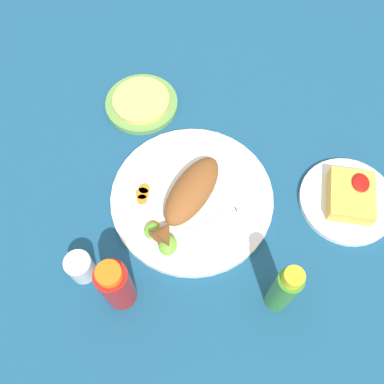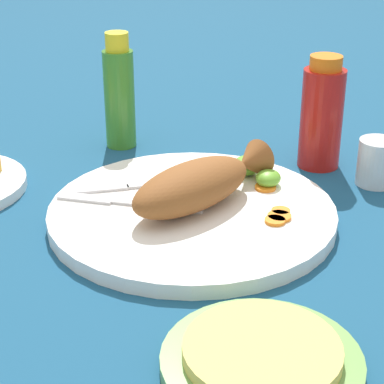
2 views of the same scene
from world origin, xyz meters
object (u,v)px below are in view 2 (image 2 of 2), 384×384
object	(u,v)px
hot_sauce_bottle_red	(322,115)
hot_sauce_bottle_green	(119,94)
main_plate	(192,213)
fork_near	(119,202)
fork_far	(134,186)
salt_cup	(376,165)
fried_fish	(199,183)
tortilla_plate	(261,363)

from	to	relation	value
hot_sauce_bottle_red	hot_sauce_bottle_green	xyz separation A→B (m)	(0.04, -0.30, 0.01)
main_plate	fork_near	world-z (taller)	fork_near
hot_sauce_bottle_red	fork_near	bearing A→B (deg)	-36.79
fork_far	hot_sauce_bottle_green	xyz separation A→B (m)	(-0.17, -0.11, 0.06)
fork_near	salt_cup	world-z (taller)	salt_cup
fork_near	main_plate	bearing A→B (deg)	-172.71
fried_fish	tortilla_plate	bearing A→B (deg)	54.59
fried_fish	hot_sauce_bottle_green	bearing A→B (deg)	-109.52
fried_fish	fork_far	world-z (taller)	fried_fish
fried_fish	salt_cup	distance (m)	0.26
fork_near	fried_fish	bearing A→B (deg)	-167.13
fork_near	hot_sauce_bottle_red	bearing A→B (deg)	-135.83
main_plate	fork_near	xyz separation A→B (m)	(0.03, -0.09, 0.01)
fried_fish	hot_sauce_bottle_green	distance (m)	0.27
tortilla_plate	fried_fish	bearing A→B (deg)	-147.27
fork_far	hot_sauce_bottle_green	size ratio (longest dim) A/B	0.90
main_plate	fork_far	size ratio (longest dim) A/B	2.22
fork_near	tortilla_plate	distance (m)	0.33
hot_sauce_bottle_red	main_plate	bearing A→B (deg)	-24.31
salt_cup	hot_sauce_bottle_green	bearing A→B (deg)	-89.23
main_plate	hot_sauce_bottle_green	distance (m)	0.28
main_plate	salt_cup	distance (m)	0.27
fried_fish	fork_near	xyz separation A→B (m)	(0.04, -0.09, -0.03)
salt_cup	fried_fish	bearing A→B (deg)	-45.34
salt_cup	fork_near	bearing A→B (deg)	-51.51
hot_sauce_bottle_red	tortilla_plate	xyz separation A→B (m)	(0.47, 0.06, -0.07)
fork_near	salt_cup	size ratio (longest dim) A/B	2.90
hot_sauce_bottle_green	tortilla_plate	size ratio (longest dim) A/B	0.99
tortilla_plate	salt_cup	bearing A→B (deg)	176.39
fork_near	salt_cup	bearing A→B (deg)	-150.55
fork_near	hot_sauce_bottle_green	distance (m)	0.25
main_plate	fork_far	world-z (taller)	fork_far
fork_far	salt_cup	bearing A→B (deg)	176.48
hot_sauce_bottle_green	fork_near	bearing A→B (deg)	27.34
fork_far	fried_fish	bearing A→B (deg)	138.32
fork_near	hot_sauce_bottle_red	world-z (taller)	hot_sauce_bottle_red
tortilla_plate	hot_sauce_bottle_red	bearing A→B (deg)	-172.65
main_plate	fork_near	distance (m)	0.09
fork_far	tortilla_plate	bearing A→B (deg)	99.44
main_plate	fried_fish	xyz separation A→B (m)	(-0.01, 0.00, 0.04)
tortilla_plate	main_plate	bearing A→B (deg)	-145.28
main_plate	tortilla_plate	xyz separation A→B (m)	(0.24, 0.16, -0.00)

